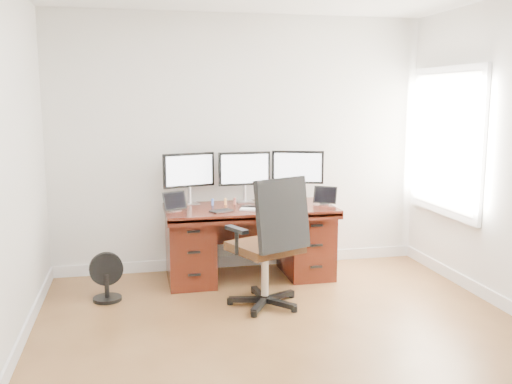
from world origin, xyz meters
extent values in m
plane|color=brown|center=(0.00, 0.00, 0.00)|extent=(4.50, 4.50, 0.00)
cube|color=white|center=(0.00, 2.25, 1.35)|extent=(4.00, 0.10, 2.70)
cube|color=white|center=(1.97, 1.50, 1.40)|extent=(0.04, 1.30, 1.50)
cube|color=white|center=(1.95, 1.50, 1.40)|extent=(0.01, 1.15, 1.35)
cube|color=#42160D|center=(0.00, 1.80, 0.72)|extent=(1.70, 0.80, 0.05)
cube|color=#42160D|center=(-0.60, 1.83, 0.35)|extent=(0.45, 0.70, 0.70)
cube|color=#42160D|center=(0.60, 1.83, 0.35)|extent=(0.45, 0.70, 0.70)
cube|color=black|center=(0.00, 2.10, 0.50)|extent=(0.74, 0.03, 0.40)
cylinder|color=black|center=(-0.02, 1.02, 0.04)|extent=(0.82, 0.82, 0.09)
cylinder|color=silver|center=(-0.02, 1.02, 0.31)|extent=(0.07, 0.07, 0.45)
cube|color=#3F2413|center=(-0.02, 1.02, 0.54)|extent=(0.70, 0.69, 0.08)
cube|color=black|center=(0.08, 0.80, 0.87)|extent=(0.49, 0.26, 0.61)
cube|color=black|center=(-0.30, 0.90, 0.74)|extent=(0.17, 0.27, 0.03)
cube|color=black|center=(0.25, 1.15, 0.74)|extent=(0.17, 0.27, 0.03)
cylinder|color=black|center=(-1.41, 1.44, 0.02)|extent=(0.26, 0.26, 0.03)
cylinder|color=black|center=(-1.41, 1.44, 0.14)|extent=(0.04, 0.04, 0.22)
cylinder|color=black|center=(-1.41, 1.44, 0.29)|extent=(0.31, 0.10, 0.30)
cube|color=silver|center=(-0.58, 2.07, 0.76)|extent=(0.21, 0.19, 0.01)
cylinder|color=silver|center=(-0.58, 2.07, 0.84)|extent=(0.04, 0.04, 0.18)
cube|color=black|center=(-0.58, 2.07, 1.10)|extent=(0.54, 0.19, 0.35)
cube|color=white|center=(-0.57, 2.05, 1.10)|extent=(0.48, 0.15, 0.30)
cube|color=silver|center=(0.00, 2.07, 0.76)|extent=(0.19, 0.15, 0.01)
cylinder|color=silver|center=(0.00, 2.07, 0.84)|extent=(0.04, 0.04, 0.18)
cube|color=black|center=(0.00, 2.07, 1.10)|extent=(0.55, 0.06, 0.35)
cube|color=white|center=(0.00, 2.05, 1.10)|extent=(0.50, 0.03, 0.30)
cube|color=silver|center=(0.58, 2.07, 0.76)|extent=(0.21, 0.19, 0.01)
cylinder|color=silver|center=(0.58, 2.07, 0.84)|extent=(0.04, 0.04, 0.18)
cube|color=black|center=(0.58, 2.07, 1.10)|extent=(0.53, 0.21, 0.35)
cube|color=white|center=(0.57, 2.05, 1.10)|extent=(0.48, 0.16, 0.30)
cube|color=silver|center=(-0.75, 1.75, 0.76)|extent=(0.12, 0.11, 0.01)
cube|color=black|center=(-0.75, 1.75, 0.85)|extent=(0.25, 0.16, 0.17)
cube|color=silver|center=(0.78, 1.75, 0.76)|extent=(0.13, 0.12, 0.01)
cube|color=black|center=(0.78, 1.75, 0.85)|extent=(0.24, 0.19, 0.17)
cube|color=white|center=(0.00, 1.62, 0.76)|extent=(0.29, 0.20, 0.01)
cube|color=silver|center=(0.19, 1.59, 0.76)|extent=(0.18, 0.18, 0.01)
cube|color=black|center=(-0.31, 1.63, 0.76)|extent=(0.25, 0.21, 0.01)
cube|color=black|center=(-0.01, 1.80, 0.76)|extent=(0.14, 0.07, 0.01)
cylinder|color=#4870D7|center=(-0.36, 1.95, 0.77)|extent=(0.02, 0.02, 0.05)
sphere|color=#4870D7|center=(-0.36, 1.95, 0.81)|extent=(0.03, 0.03, 0.03)
cylinder|color=#EFB259|center=(-0.22, 1.95, 0.77)|extent=(0.02, 0.02, 0.05)
sphere|color=#EFB259|center=(-0.22, 1.95, 0.81)|extent=(0.03, 0.03, 0.03)
cylinder|color=#905045|center=(-0.13, 1.95, 0.77)|extent=(0.02, 0.02, 0.05)
sphere|color=#905045|center=(-0.13, 1.95, 0.81)|extent=(0.03, 0.03, 0.03)
cylinder|color=pink|center=(0.13, 1.95, 0.77)|extent=(0.02, 0.02, 0.05)
sphere|color=pink|center=(0.13, 1.95, 0.81)|extent=(0.03, 0.03, 0.03)
cylinder|color=#E7DC77|center=(0.23, 1.95, 0.77)|extent=(0.02, 0.02, 0.05)
sphere|color=#E7DC77|center=(0.23, 1.95, 0.81)|extent=(0.03, 0.03, 0.03)
camera|label=1|loc=(-1.14, -3.73, 1.84)|focal=40.00mm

